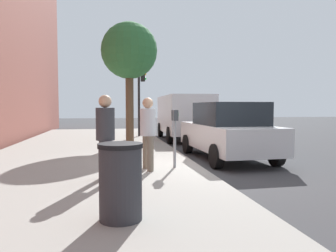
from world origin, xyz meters
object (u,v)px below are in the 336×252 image
object	(u,v)px
pedestrian_at_meter	(148,128)
pedestrian_bystander	(105,131)
traffic_signal	(141,88)
parking_meter	(175,126)
trash_bin	(121,181)
parked_van_far	(183,114)
street_tree	(129,52)
parked_sedan_near	(227,131)

from	to	relation	value
pedestrian_at_meter	pedestrian_bystander	xyz separation A→B (m)	(-0.95, 0.96, 0.02)
pedestrian_at_meter	traffic_signal	size ratio (longest dim) A/B	0.47
parking_meter	trash_bin	distance (m)	3.79
pedestrian_at_meter	parked_van_far	distance (m)	8.60
street_tree	trash_bin	world-z (taller)	street_tree
pedestrian_at_meter	pedestrian_bystander	distance (m)	1.36
parked_van_far	pedestrian_bystander	bearing A→B (deg)	158.06
pedestrian_bystander	street_tree	world-z (taller)	street_tree
pedestrian_bystander	parked_sedan_near	world-z (taller)	pedestrian_bystander
parked_sedan_near	parked_van_far	world-z (taller)	parked_van_far
parking_meter	traffic_signal	distance (m)	8.76
parking_meter	parked_van_far	bearing A→B (deg)	-14.27
pedestrian_bystander	parked_van_far	world-z (taller)	parked_van_far
parking_meter	pedestrian_at_meter	xyz separation A→B (m)	(-0.19, 0.68, -0.03)
parked_sedan_near	parked_van_far	xyz separation A→B (m)	(6.17, 0.00, 0.36)
pedestrian_bystander	trash_bin	size ratio (longest dim) A/B	1.70
parked_van_far	trash_bin	bearing A→B (deg)	163.28
traffic_signal	trash_bin	bearing A→B (deg)	173.47
pedestrian_at_meter	traffic_signal	distance (m)	8.98
traffic_signal	parked_sedan_near	bearing A→B (deg)	-163.28
pedestrian_at_meter	parked_van_far	bearing A→B (deg)	60.83
trash_bin	street_tree	bearing A→B (deg)	-4.06
parked_sedan_near	parked_van_far	bearing A→B (deg)	0.02
parked_sedan_near	street_tree	distance (m)	5.39
pedestrian_at_meter	trash_bin	bearing A→B (deg)	-113.39
parked_sedan_near	parked_van_far	size ratio (longest dim) A/B	0.85
parking_meter	pedestrian_at_meter	size ratio (longest dim) A/B	0.83
parked_van_far	traffic_signal	xyz separation A→B (m)	(0.68, 2.05, 1.32)
pedestrian_at_meter	parked_sedan_near	size ratio (longest dim) A/B	0.38
street_tree	trash_bin	xyz separation A→B (m)	(-8.84, 0.63, -3.16)
pedestrian_at_meter	parked_van_far	world-z (taller)	parked_van_far
street_tree	pedestrian_bystander	bearing A→B (deg)	172.49
pedestrian_at_meter	pedestrian_bystander	bearing A→B (deg)	-146.16
parked_sedan_near	street_tree	size ratio (longest dim) A/B	0.92
parked_sedan_near	trash_bin	world-z (taller)	parked_sedan_near
parking_meter	parked_sedan_near	xyz separation A→B (m)	(1.80, -2.03, -0.27)
parking_meter	trash_bin	bearing A→B (deg)	157.91
parking_meter	street_tree	bearing A→B (deg)	8.34
parking_meter	street_tree	distance (m)	6.03
parked_sedan_near	traffic_signal	size ratio (longest dim) A/B	1.24
parked_sedan_near	trash_bin	xyz separation A→B (m)	(-5.29, 3.44, -0.24)
parking_meter	pedestrian_bystander	size ratio (longest dim) A/B	0.82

